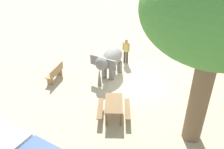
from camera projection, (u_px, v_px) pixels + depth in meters
name	position (u px, v px, depth m)	size (l,w,h in m)	color
ground_plane	(130.00, 83.00, 13.70)	(60.00, 60.00, 0.00)	#BAA88C
elephant	(110.00, 60.00, 13.80)	(1.60, 2.36, 1.65)	slate
person_handler	(126.00, 49.00, 15.31)	(0.51, 0.32, 1.62)	#3F3833
shade_tree_main	(219.00, 13.00, 7.49)	(5.05, 4.63, 7.13)	brown
wooden_bench	(55.00, 73.00, 13.76)	(0.71, 1.45, 0.88)	#9E7A51
picnic_table_near	(114.00, 106.00, 11.01)	(2.02, 2.03, 0.78)	brown
feed_bucket	(117.00, 53.00, 16.68)	(0.36, 0.36, 0.32)	gray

